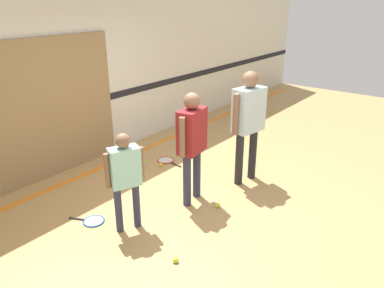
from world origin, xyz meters
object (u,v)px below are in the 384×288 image
Objects in this scene: racket_second_spare at (92,221)px; tennis_ball_by_spare_racket at (143,161)px; person_student_right at (248,116)px; tennis_ball_stray_left at (160,165)px; racket_spare_on_floor at (167,160)px; tennis_ball_near_instructor at (218,205)px; person_instructor at (192,137)px; person_student_left at (125,172)px; tennis_ball_stray_right at (176,260)px.

tennis_ball_by_spare_racket is (1.71, 0.78, 0.02)m from racket_second_spare.
racket_second_spare is at bearing -155.46° from tennis_ball_by_spare_racket.
person_student_right is 26.01× the size of tennis_ball_stray_left.
racket_spare_on_floor is at bearing 15.88° from tennis_ball_stray_left.
person_student_right is 26.01× the size of tennis_ball_near_instructor.
tennis_ball_stray_left is at bearing 54.02° from person_instructor.
person_instructor is 1.69m from racket_second_spare.
person_student_left reaches higher than racket_spare_on_floor.
racket_second_spare is 7.56× the size of tennis_ball_stray_left.
racket_spare_on_floor is 1.12× the size of racket_second_spare.
person_student_left reaches higher than tennis_ball_by_spare_racket.
person_student_right is 1.40m from tennis_ball_near_instructor.
racket_second_spare is (-2.00, -0.50, 0.00)m from racket_spare_on_floor.
person_student_left reaches higher than tennis_ball_stray_left.
person_instructor is at bearing 30.28° from tennis_ball_stray_right.
person_instructor is 1.63m from tennis_ball_stray_right.
tennis_ball_near_instructor is 1.25m from tennis_ball_stray_right.
tennis_ball_by_spare_racket is at bearing 76.95° from tennis_ball_near_instructor.
person_student_left reaches higher than racket_second_spare.
racket_second_spare is (-0.19, 0.48, -0.77)m from person_student_left.
tennis_ball_near_instructor is 1.59m from tennis_ball_stray_left.
person_student_left is 2.25× the size of racket_spare_on_floor.
person_instructor is 3.13× the size of racket_second_spare.
tennis_ball_by_spare_racket is (-0.29, 0.28, 0.02)m from racket_spare_on_floor.
tennis_ball_stray_right is at bearing -159.16° from person_instructor.
person_instructor is 1.04m from person_student_right.
racket_spare_on_floor is (0.78, 1.18, -0.95)m from person_instructor.
person_student_right reaches higher than person_student_left.
racket_second_spare is (-1.22, 0.68, -0.95)m from person_instructor.
racket_second_spare is 7.56× the size of tennis_ball_near_instructor.
person_student_right is 26.01× the size of tennis_ball_by_spare_racket.
tennis_ball_by_spare_racket is 2.70m from tennis_ball_stray_right.
person_student_left reaches higher than tennis_ball_near_instructor.
tennis_ball_stray_left is at bearing -62.14° from person_student_right.
tennis_ball_stray_left is (0.56, 1.11, -0.93)m from person_instructor.
person_instructor is 23.64× the size of tennis_ball_stray_left.
tennis_ball_by_spare_racket and tennis_ball_stray_right have the same top height.
person_student_left is 2.53× the size of racket_second_spare.
tennis_ball_stray_left reaches higher than racket_spare_on_floor.
tennis_ball_stray_left is (-0.23, -0.06, 0.02)m from racket_spare_on_floor.
racket_second_spare is 7.56× the size of tennis_ball_by_spare_racket.
racket_spare_on_floor is at bearing 52.76° from person_student_left.
tennis_ball_near_instructor is at bearing -17.32° from racket_spare_on_floor.
tennis_ball_stray_right is at bearing -133.78° from tennis_ball_stray_left.
person_instructor is 1.55m from tennis_ball_stray_left.
tennis_ball_stray_right is at bearing -39.01° from racket_spare_on_floor.
tennis_ball_stray_left is 2.48m from tennis_ball_stray_right.
racket_spare_on_floor is 0.41m from tennis_ball_by_spare_racket.
person_student_right is at bearing -138.98° from racket_second_spare.
person_student_left is 2.20m from racket_spare_on_floor.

